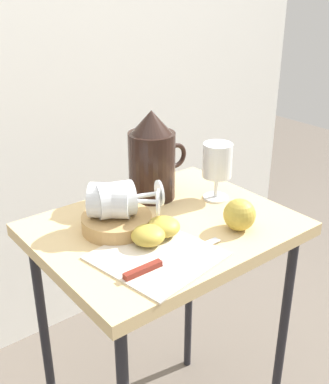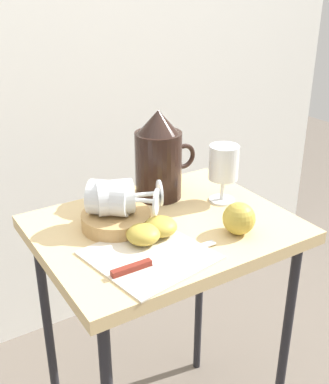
{
  "view_description": "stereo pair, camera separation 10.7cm",
  "coord_description": "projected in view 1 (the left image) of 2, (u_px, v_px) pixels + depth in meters",
  "views": [
    {
      "loc": [
        -0.6,
        -0.76,
        1.24
      ],
      "look_at": [
        0.0,
        0.0,
        0.8
      ],
      "focal_mm": 44.86,
      "sensor_mm": 36.0,
      "label": 1
    },
    {
      "loc": [
        -0.52,
        -0.82,
        1.24
      ],
      "look_at": [
        0.0,
        0.0,
        0.8
      ],
      "focal_mm": 44.86,
      "sensor_mm": 36.0,
      "label": 2
    }
  ],
  "objects": [
    {
      "name": "wine_glass_tipped_far",
      "position": [
        117.0,
        199.0,
        1.05
      ],
      "size": [
        0.16,
        0.11,
        0.08
      ],
      "color": "silver",
      "rests_on": "basket_tray"
    },
    {
      "name": "apple_half_right",
      "position": [
        163.0,
        227.0,
        1.04
      ],
      "size": [
        0.07,
        0.07,
        0.04
      ],
      "primitive_type": "ellipsoid",
      "color": "#B29938",
      "rests_on": "linen_napkin"
    },
    {
      "name": "basket_tray",
      "position": [
        117.0,
        222.0,
        1.07
      ],
      "size": [
        0.16,
        0.16,
        0.03
      ],
      "primitive_type": "cylinder",
      "color": "tan",
      "rests_on": "table"
    },
    {
      "name": "wine_glass_tipped_near",
      "position": [
        112.0,
        200.0,
        1.04
      ],
      "size": [
        0.16,
        0.16,
        0.08
      ],
      "color": "silver",
      "rests_on": "basket_tray"
    },
    {
      "name": "wine_glass_upright",
      "position": [
        217.0,
        164.0,
        1.19
      ],
      "size": [
        0.07,
        0.07,
        0.15
      ],
      "color": "silver",
      "rests_on": "table"
    },
    {
      "name": "pitcher",
      "position": [
        152.0,
        163.0,
        1.2
      ],
      "size": [
        0.17,
        0.12,
        0.23
      ],
      "color": "black",
      "rests_on": "table"
    },
    {
      "name": "apple_half_left",
      "position": [
        148.0,
        235.0,
        1.01
      ],
      "size": [
        0.07,
        0.07,
        0.04
      ],
      "primitive_type": "ellipsoid",
      "color": "#B29938",
      "rests_on": "linen_napkin"
    },
    {
      "name": "linen_napkin",
      "position": [
        157.0,
        256.0,
        0.97
      ],
      "size": [
        0.25,
        0.25,
        0.0
      ],
      "primitive_type": "cube",
      "rotation": [
        0.0,
        0.0,
        0.17
      ],
      "color": "beige",
      "rests_on": "table"
    },
    {
      "name": "knife",
      "position": [
        160.0,
        263.0,
        0.94
      ],
      "size": [
        0.24,
        0.02,
        0.01
      ],
      "color": "silver",
      "rests_on": "linen_napkin"
    },
    {
      "name": "table",
      "position": [
        164.0,
        252.0,
        1.14
      ],
      "size": [
        0.57,
        0.45,
        0.72
      ],
      "color": "tan",
      "rests_on": "ground_plane"
    },
    {
      "name": "apple_whole",
      "position": [
        239.0,
        215.0,
        1.07
      ],
      "size": [
        0.07,
        0.07,
        0.07
      ],
      "primitive_type": "sphere",
      "color": "#B29938",
      "rests_on": "table"
    },
    {
      "name": "curtain_drape",
      "position": [
        27.0,
        52.0,
        1.46
      ],
      "size": [
        2.4,
        0.03,
        2.05
      ],
      "primitive_type": "cube",
      "color": "white",
      "rests_on": "ground_plane"
    }
  ]
}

